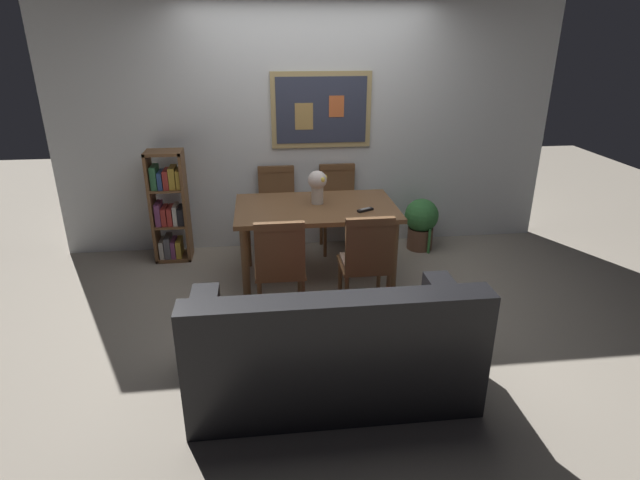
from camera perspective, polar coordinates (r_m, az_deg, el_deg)
The scene contains 12 objects.
ground_plane at distance 4.56m, azimuth 0.55°, elevation -6.84°, with size 12.00×12.00×0.00m, color gray.
wall_back_with_painting at distance 5.47m, azimuth -1.28°, elevation 12.62°, with size 5.20×0.14×2.60m.
dining_table at distance 4.71m, azimuth -0.47°, elevation 2.71°, with size 1.46×0.91×0.74m.
dining_chair_far_right at distance 5.50m, azimuth 2.02°, elevation 4.43°, with size 0.40×0.41×0.91m.
dining_chair_near_right at distance 4.11m, azimuth 5.19°, elevation -1.96°, with size 0.40×0.41×0.91m.
dining_chair_near_left at distance 4.02m, azimuth -4.49°, elevation -2.54°, with size 0.40×0.41×0.91m.
dining_chair_far_left at distance 5.43m, azimuth -4.80°, elevation 4.13°, with size 0.40×0.41×0.91m.
leather_couch at distance 3.36m, azimuth 1.23°, elevation -12.36°, with size 1.80×0.84×0.84m.
bookshelf at distance 5.42m, azimuth -16.45°, elevation 3.37°, with size 0.36×0.28×1.14m.
potted_ivy at distance 5.64m, azimuth 11.21°, elevation 1.99°, with size 0.36×0.36×0.57m.
flower_vase at distance 4.70m, azimuth -0.28°, elevation 6.29°, with size 0.18×0.17×0.31m.
tv_remote at distance 4.56m, azimuth 5.07°, elevation 3.37°, with size 0.16×0.11×0.02m.
Camera 1 is at (-0.51, -3.95, 2.22)m, focal length 28.71 mm.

